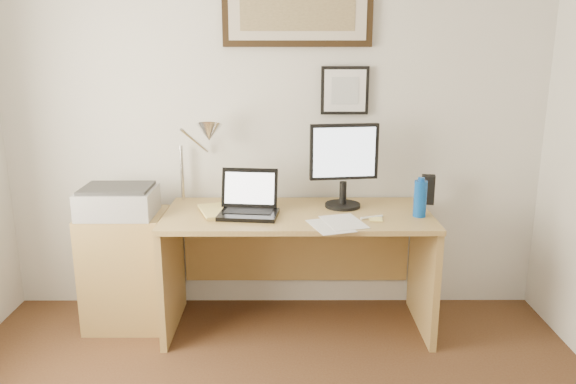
{
  "coord_description": "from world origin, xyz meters",
  "views": [
    {
      "loc": [
        0.08,
        -1.6,
        1.72
      ],
      "look_at": [
        0.09,
        1.43,
        0.93
      ],
      "focal_mm": 35.0,
      "sensor_mm": 36.0,
      "label": 1
    }
  ],
  "objects_px": {
    "side_cabinet": "(127,269)",
    "water_bottle": "(420,199)",
    "book": "(202,213)",
    "laptop": "(249,205)",
    "desk": "(297,245)",
    "printer": "(118,201)",
    "lcd_monitor": "(344,161)"
  },
  "relations": [
    {
      "from": "side_cabinet",
      "to": "water_bottle",
      "type": "xyz_separation_m",
      "value": [
        1.78,
        -0.13,
        0.49
      ]
    },
    {
      "from": "book",
      "to": "laptop",
      "type": "relative_size",
      "value": 0.82
    },
    {
      "from": "desk",
      "to": "printer",
      "type": "distance_m",
      "value": 1.13
    },
    {
      "from": "book",
      "to": "printer",
      "type": "xyz_separation_m",
      "value": [
        -0.51,
        0.05,
        0.06
      ]
    },
    {
      "from": "desk",
      "to": "lcd_monitor",
      "type": "distance_m",
      "value": 0.6
    },
    {
      "from": "water_bottle",
      "to": "book",
      "type": "xyz_separation_m",
      "value": [
        -1.28,
        0.04,
        -0.1
      ]
    },
    {
      "from": "laptop",
      "to": "printer",
      "type": "relative_size",
      "value": 0.83
    },
    {
      "from": "book",
      "to": "lcd_monitor",
      "type": "xyz_separation_m",
      "value": [
        0.85,
        0.16,
        0.28
      ]
    },
    {
      "from": "side_cabinet",
      "to": "laptop",
      "type": "height_order",
      "value": "laptop"
    },
    {
      "from": "water_bottle",
      "to": "laptop",
      "type": "distance_m",
      "value": 1.01
    },
    {
      "from": "water_bottle",
      "to": "lcd_monitor",
      "type": "distance_m",
      "value": 0.51
    },
    {
      "from": "desk",
      "to": "lcd_monitor",
      "type": "relative_size",
      "value": 3.08
    },
    {
      "from": "desk",
      "to": "printer",
      "type": "xyz_separation_m",
      "value": [
        -1.08,
        -0.07,
        0.3
      ]
    },
    {
      "from": "book",
      "to": "water_bottle",
      "type": "bearing_deg",
      "value": -1.79
    },
    {
      "from": "lcd_monitor",
      "to": "water_bottle",
      "type": "bearing_deg",
      "value": -24.35
    },
    {
      "from": "water_bottle",
      "to": "laptop",
      "type": "relative_size",
      "value": 0.59
    },
    {
      "from": "lcd_monitor",
      "to": "laptop",
      "type": "bearing_deg",
      "value": -165.51
    },
    {
      "from": "lcd_monitor",
      "to": "printer",
      "type": "bearing_deg",
      "value": -175.75
    },
    {
      "from": "water_bottle",
      "to": "lcd_monitor",
      "type": "bearing_deg",
      "value": 155.65
    },
    {
      "from": "book",
      "to": "desk",
      "type": "bearing_deg",
      "value": 12.02
    },
    {
      "from": "side_cabinet",
      "to": "printer",
      "type": "bearing_deg",
      "value": -110.63
    },
    {
      "from": "book",
      "to": "desk",
      "type": "xyz_separation_m",
      "value": [
        0.57,
        0.12,
        -0.25
      ]
    },
    {
      "from": "lcd_monitor",
      "to": "desk",
      "type": "bearing_deg",
      "value": -173.24
    },
    {
      "from": "printer",
      "to": "desk",
      "type": "bearing_deg",
      "value": 3.59
    },
    {
      "from": "water_bottle",
      "to": "desk",
      "type": "bearing_deg",
      "value": 167.22
    },
    {
      "from": "water_bottle",
      "to": "laptop",
      "type": "bearing_deg",
      "value": 177.32
    },
    {
      "from": "desk",
      "to": "printer",
      "type": "height_order",
      "value": "printer"
    },
    {
      "from": "side_cabinet",
      "to": "lcd_monitor",
      "type": "distance_m",
      "value": 1.51
    },
    {
      "from": "printer",
      "to": "laptop",
      "type": "bearing_deg",
      "value": -3.4
    },
    {
      "from": "printer",
      "to": "side_cabinet",
      "type": "bearing_deg",
      "value": 69.37
    },
    {
      "from": "book",
      "to": "laptop",
      "type": "height_order",
      "value": "laptop"
    },
    {
      "from": "desk",
      "to": "laptop",
      "type": "distance_m",
      "value": 0.43
    }
  ]
}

